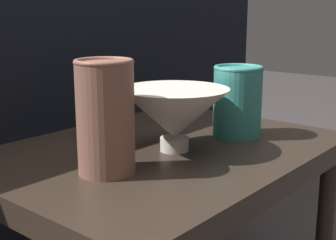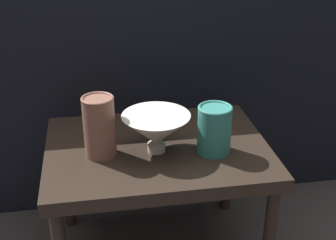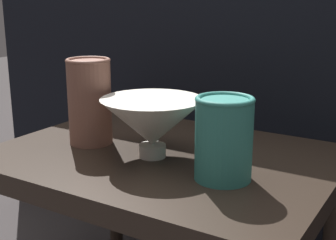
% 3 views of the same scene
% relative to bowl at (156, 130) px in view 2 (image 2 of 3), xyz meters
% --- Properties ---
extents(table, '(0.64, 0.48, 0.40)m').
position_rel_bowl_xyz_m(table, '(0.01, 0.03, -0.11)').
color(table, '#2D231C').
rests_on(table, ground_plane).
extents(couch_backdrop, '(1.61, 0.50, 0.89)m').
position_rel_bowl_xyz_m(couch_backdrop, '(0.01, 0.59, -0.03)').
color(couch_backdrop, black).
rests_on(couch_backdrop, ground_plane).
extents(bowl, '(0.19, 0.19, 0.11)m').
position_rel_bowl_xyz_m(bowl, '(0.00, 0.00, 0.00)').
color(bowl, silver).
rests_on(bowl, table).
extents(vase_textured_left, '(0.09, 0.09, 0.18)m').
position_rel_bowl_xyz_m(vase_textured_left, '(-0.16, 0.01, 0.02)').
color(vase_textured_left, brown).
rests_on(vase_textured_left, table).
extents(vase_colorful_right, '(0.10, 0.10, 0.14)m').
position_rel_bowl_xyz_m(vase_colorful_right, '(0.16, -0.03, 0.00)').
color(vase_colorful_right, teal).
rests_on(vase_colorful_right, table).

